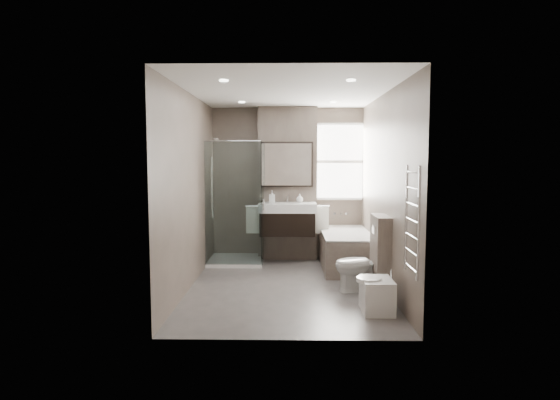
{
  "coord_description": "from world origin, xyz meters",
  "views": [
    {
      "loc": [
        0.01,
        -6.24,
        1.74
      ],
      "look_at": [
        -0.1,
        0.15,
        1.16
      ],
      "focal_mm": 30.0,
      "sensor_mm": 36.0,
      "label": 1
    }
  ],
  "objects_px": {
    "bathtub": "(345,248)",
    "bidet": "(376,294)",
    "vanity": "(287,219)",
    "toilet": "(361,265)"
  },
  "relations": [
    {
      "from": "toilet",
      "to": "bidet",
      "type": "relative_size",
      "value": 1.42
    },
    {
      "from": "vanity",
      "to": "toilet",
      "type": "relative_size",
      "value": 1.36
    },
    {
      "from": "vanity",
      "to": "bidet",
      "type": "relative_size",
      "value": 1.93
    },
    {
      "from": "toilet",
      "to": "bidet",
      "type": "bearing_deg",
      "value": -7.54
    },
    {
      "from": "vanity",
      "to": "bathtub",
      "type": "distance_m",
      "value": 1.07
    },
    {
      "from": "bathtub",
      "to": "bidet",
      "type": "height_order",
      "value": "bathtub"
    },
    {
      "from": "toilet",
      "to": "vanity",
      "type": "bearing_deg",
      "value": -159.88
    },
    {
      "from": "vanity",
      "to": "toilet",
      "type": "xyz_separation_m",
      "value": [
        0.97,
        -1.63,
        -0.39
      ]
    },
    {
      "from": "vanity",
      "to": "bathtub",
      "type": "xyz_separation_m",
      "value": [
        0.92,
        -0.33,
        -0.43
      ]
    },
    {
      "from": "toilet",
      "to": "bathtub",
      "type": "bearing_deg",
      "value": 171.39
    }
  ]
}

